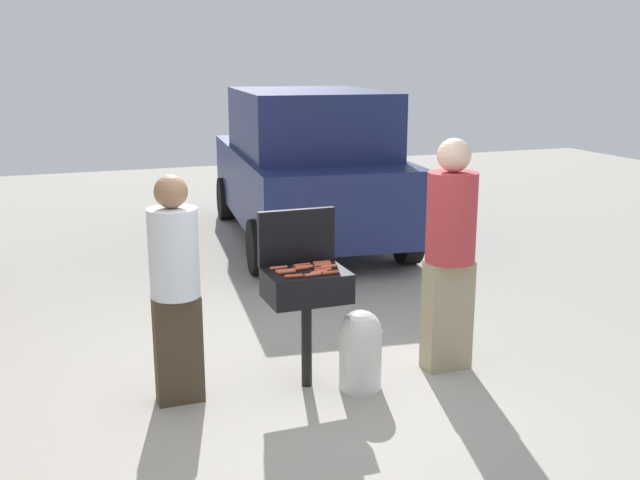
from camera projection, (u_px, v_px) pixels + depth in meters
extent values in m
plane|color=#9E998E|center=(291.00, 397.00, 5.49)|extent=(24.00, 24.00, 0.00)
cylinder|color=black|center=(307.00, 343.00, 5.60)|extent=(0.08, 0.08, 0.69)
cube|color=black|center=(306.00, 285.00, 5.49)|extent=(0.60, 0.44, 0.22)
cube|color=black|center=(297.00, 237.00, 5.61)|extent=(0.60, 0.05, 0.42)
cylinder|color=#B74C33|center=(287.00, 272.00, 5.39)|extent=(0.13, 0.03, 0.03)
cylinder|color=#AD4228|center=(294.00, 276.00, 5.29)|extent=(0.13, 0.04, 0.03)
cylinder|color=#AD4228|center=(300.00, 269.00, 5.48)|extent=(0.13, 0.04, 0.03)
cylinder|color=#C6593D|center=(329.00, 266.00, 5.54)|extent=(0.13, 0.03, 0.03)
cylinder|color=#AD4228|center=(321.00, 263.00, 5.64)|extent=(0.13, 0.04, 0.03)
cylinder|color=#C6593D|center=(284.00, 271.00, 5.42)|extent=(0.13, 0.03, 0.03)
cylinder|color=#B74C33|center=(323.00, 264.00, 5.59)|extent=(0.13, 0.03, 0.03)
cylinder|color=#AD4228|center=(323.00, 270.00, 5.43)|extent=(0.13, 0.03, 0.03)
cylinder|color=#AD4228|center=(331.00, 273.00, 5.38)|extent=(0.13, 0.03, 0.03)
cylinder|color=#C6593D|center=(304.00, 267.00, 5.52)|extent=(0.13, 0.03, 0.03)
cylinder|color=#AD4228|center=(322.00, 266.00, 5.56)|extent=(0.13, 0.04, 0.03)
cylinder|color=#AD4228|center=(302.00, 265.00, 5.57)|extent=(0.13, 0.04, 0.03)
cylinder|color=#C6593D|center=(313.00, 275.00, 5.33)|extent=(0.13, 0.04, 0.03)
cylinder|color=#B74C33|center=(278.00, 268.00, 5.50)|extent=(0.13, 0.03, 0.03)
cylinder|color=#AD4228|center=(323.00, 268.00, 5.49)|extent=(0.13, 0.03, 0.03)
cylinder|color=#C6593D|center=(319.00, 272.00, 5.38)|extent=(0.13, 0.03, 0.03)
cylinder|color=silver|center=(360.00, 360.00, 5.57)|extent=(0.32, 0.32, 0.46)
sphere|color=silver|center=(361.00, 331.00, 5.52)|extent=(0.31, 0.31, 0.31)
cube|color=#3F3323|center=(178.00, 349.00, 5.34)|extent=(0.33, 0.18, 0.80)
cylinder|color=silver|center=(174.00, 253.00, 5.16)|extent=(0.35, 0.35, 0.63)
sphere|color=#936B4C|center=(171.00, 192.00, 5.06)|extent=(0.23, 0.23, 0.23)
cube|color=gray|center=(447.00, 315.00, 5.90)|extent=(0.37, 0.20, 0.89)
cylinder|color=#B23338|center=(451.00, 217.00, 5.71)|extent=(0.39, 0.39, 0.70)
sphere|color=beige|center=(454.00, 155.00, 5.60)|extent=(0.26, 0.26, 0.26)
cube|color=navy|center=(306.00, 183.00, 10.08)|extent=(2.37, 4.58, 0.90)
cube|color=navy|center=(309.00, 121.00, 9.69)|extent=(2.03, 2.78, 0.80)
cylinder|color=black|center=(407.00, 238.00, 8.95)|extent=(0.29, 0.66, 0.64)
cylinder|color=black|center=(259.00, 247.00, 8.52)|extent=(0.29, 0.66, 0.64)
cylinder|color=black|center=(339.00, 193.00, 11.85)|extent=(0.29, 0.66, 0.64)
cylinder|color=black|center=(226.00, 198.00, 11.42)|extent=(0.29, 0.66, 0.64)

